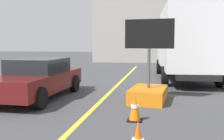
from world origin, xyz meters
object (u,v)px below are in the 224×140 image
Objects in this scene: arrow_board_trailer at (149,87)px; pickup_car at (37,78)px; box_truck at (186,43)px; highway_guide_sign at (199,24)px; traffic_cone_far_lane at (135,108)px.

arrow_board_trailer reaches higher than pickup_car.
arrow_board_trailer is at bearing 1.57° from pickup_car.
box_truck is at bearing 45.05° from pickup_car.
highway_guide_sign is at bearing 78.28° from box_truck.
traffic_cone_far_lane is at bearing -102.69° from highway_guide_sign.
highway_guide_sign reaches higher than arrow_board_trailer.
pickup_car reaches higher than traffic_cone_far_lane.
box_truck is 1.58× the size of highway_guide_sign.
highway_guide_sign reaches higher than box_truck.
highway_guide_sign is (1.62, 7.82, 1.51)m from box_truck.
arrow_board_trailer is at bearing -106.91° from box_truck.
highway_guide_sign is at bearing 77.31° from traffic_cone_far_lane.
traffic_cone_far_lane is (-0.24, -2.36, -0.16)m from arrow_board_trailer.
arrow_board_trailer is 0.54× the size of highway_guide_sign.
highway_guide_sign reaches higher than pickup_car.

